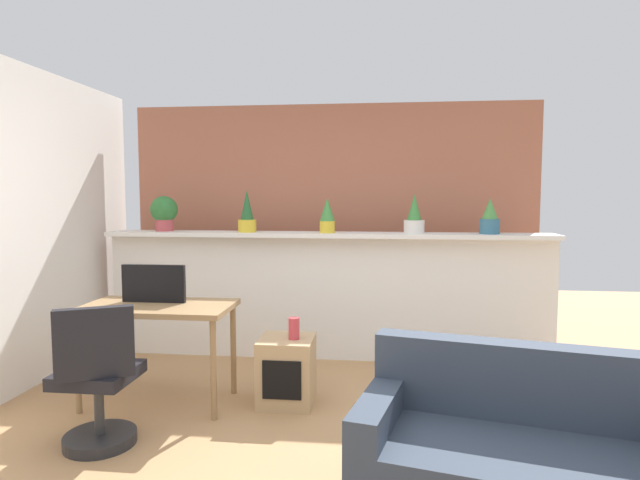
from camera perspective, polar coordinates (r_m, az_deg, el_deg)
name	(u,v)px	position (r m, az deg, el deg)	size (l,w,h in m)	color
ground_plane	(292,459)	(3.40, -3.03, -22.53)	(12.00, 12.00, 0.00)	tan
divider_wall	(326,297)	(5.09, 0.67, -6.20)	(4.20, 0.16, 1.17)	white
plant_shelf	(326,235)	(4.97, 0.63, 0.57)	(4.20, 0.36, 0.04)	white
brick_wall_behind	(332,225)	(5.60, 1.30, 1.67)	(4.20, 0.10, 2.50)	#AD664C
potted_plant_0	(164,212)	(5.39, -16.44, 2.93)	(0.26, 0.26, 0.34)	#B7474C
potted_plant_1	(247,214)	(5.07, -7.86, 2.76)	(0.17, 0.17, 0.40)	gold
potted_plant_2	(327,215)	(4.93, 0.79, 2.68)	(0.14, 0.14, 0.33)	gold
potted_plant_3	(414,217)	(4.97, 10.12, 2.46)	(0.19, 0.19, 0.36)	silver
potted_plant_4	(490,218)	(5.04, 17.81, 2.26)	(0.18, 0.18, 0.32)	#386B84
desk	(158,316)	(4.16, -17.04, -7.81)	(1.10, 0.60, 0.75)	#99754C
tv_monitor	(154,284)	(4.21, -17.48, -4.49)	(0.49, 0.04, 0.29)	black
office_chair	(98,387)	(3.63, -22.81, -14.40)	(0.52, 0.52, 0.91)	#262628
side_cube_shelf	(287,371)	(4.08, -3.62, -13.91)	(0.40, 0.41, 0.50)	tan
vase_on_shelf	(294,328)	(3.96, -2.82, -9.48)	(0.08, 0.08, 0.16)	#CC3D47
couch	(525,465)	(2.90, 21.23, -21.62)	(1.69, 1.10, 0.80)	#333D4C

